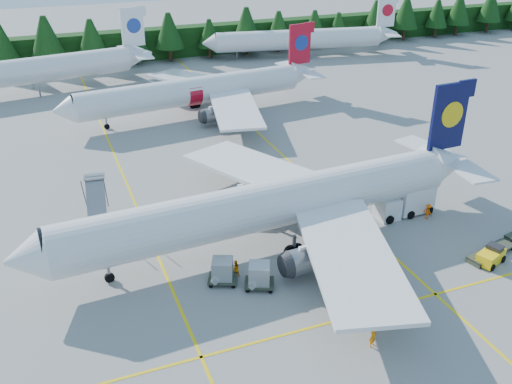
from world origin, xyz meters
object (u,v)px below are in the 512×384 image
object	(u,v)px
airliner_red	(187,92)
service_truck	(404,201)
airliner_navy	(256,209)
baggage_tug	(491,256)
airstairs	(98,225)

from	to	relation	value
airliner_red	service_truck	distance (m)	40.01
airliner_navy	airliner_red	xyz separation A→B (m)	(3.92, 38.11, -0.34)
airliner_navy	baggage_tug	distance (m)	21.35
airstairs	baggage_tug	bearing A→B (deg)	-22.05
airliner_navy	service_truck	distance (m)	16.56
airliner_red	airstairs	size ratio (longest dim) A/B	5.91
airliner_navy	baggage_tug	bearing A→B (deg)	-32.63
airliner_red	airstairs	distance (m)	35.22
airliner_red	airstairs	world-z (taller)	airliner_red
service_truck	baggage_tug	world-z (taller)	service_truck
airliner_navy	airstairs	world-z (taller)	airliner_navy
airstairs	service_truck	xyz separation A→B (m)	(29.78, -7.42, 0.53)
airstairs	baggage_tug	size ratio (longest dim) A/B	2.22
airliner_navy	airstairs	size ratio (longest dim) A/B	6.49
airliner_red	service_truck	xyz separation A→B (m)	(12.46, -37.97, -2.10)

